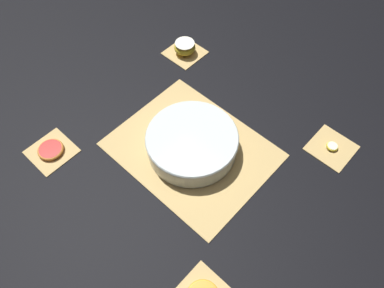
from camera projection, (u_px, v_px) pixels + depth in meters
ground_plane at (192, 150)px, 1.17m from camera, size 6.00×6.00×0.00m
bamboo_mat_center at (192, 149)px, 1.16m from camera, size 0.47×0.38×0.01m
coaster_mat_near_left at (52, 151)px, 1.16m from camera, size 0.13×0.13×0.01m
coaster_mat_far_left at (185, 53)px, 1.41m from camera, size 0.13×0.13×0.01m
coaster_mat_far_right at (332, 148)px, 1.17m from camera, size 0.13×0.13×0.01m
fruit_salad_bowl at (192, 142)px, 1.13m from camera, size 0.28×0.28×0.07m
apple_half at (185, 47)px, 1.38m from camera, size 0.08×0.08×0.04m
banana_coin_single at (332, 146)px, 1.16m from camera, size 0.04×0.04×0.01m
grapefruit_slice at (51, 150)px, 1.15m from camera, size 0.08×0.08×0.01m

